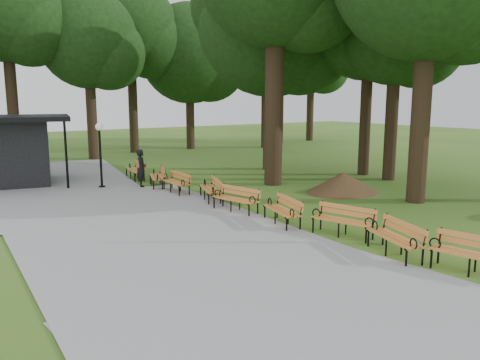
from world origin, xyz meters
TOP-DOWN VIEW (x-y plane):
  - ground at (0.00, 0.00)m, footprint 100.00×100.00m
  - path at (-4.00, 3.00)m, footprint 12.00×38.00m
  - person at (-1.21, 11.02)m, footprint 0.60×0.72m
  - kiosk at (-6.00, 15.13)m, footprint 5.77×5.29m
  - lamp_post at (-2.69, 11.88)m, footprint 0.32×0.32m
  - dirt_mound at (5.24, 5.30)m, footprint 2.73×2.73m
  - bench_1 at (0.66, -2.86)m, footprint 1.05×1.99m
  - bench_2 at (0.31, -1.04)m, footprint 1.21×2.00m
  - bench_3 at (0.50, 0.86)m, footprint 1.14×2.00m
  - bench_4 at (-0.12, 2.79)m, footprint 1.11×2.00m
  - bench_5 at (-0.39, 4.95)m, footprint 1.04×1.99m
  - bench_6 at (-0.12, 7.05)m, footprint 1.24×2.00m
  - bench_7 at (-0.55, 9.12)m, footprint 0.70×1.92m
  - bench_8 at (-0.60, 10.80)m, footprint 1.23×2.00m
  - bench_9 at (-0.63, 13.20)m, footprint 0.90×1.97m
  - lawn_tree_1 at (9.38, 6.24)m, footprint 5.55×5.55m
  - lawn_tree_4 at (6.83, 12.22)m, footprint 7.81×7.81m
  - lawn_tree_5 at (9.56, 7.96)m, footprint 6.21×6.21m
  - tree_backdrop at (6.55, 22.96)m, footprint 36.27×10.12m

SIDE VIEW (x-z plane):
  - ground at x=0.00m, z-range 0.00..0.00m
  - path at x=-4.00m, z-range 0.00..0.06m
  - dirt_mound at x=5.24m, z-range 0.00..0.84m
  - bench_1 at x=0.66m, z-range 0.00..0.88m
  - bench_2 at x=0.31m, z-range 0.00..0.88m
  - bench_3 at x=0.50m, z-range 0.00..0.88m
  - bench_4 at x=-0.12m, z-range 0.00..0.88m
  - bench_5 at x=-0.39m, z-range 0.00..0.88m
  - bench_6 at x=-0.12m, z-range 0.00..0.88m
  - bench_7 at x=-0.55m, z-range 0.00..0.88m
  - bench_8 at x=-0.60m, z-range 0.00..0.88m
  - bench_9 at x=-0.63m, z-range 0.00..0.88m
  - person at x=-1.21m, z-range 0.00..1.68m
  - kiosk at x=-6.00m, z-range 0.00..3.09m
  - lamp_post at x=-2.69m, z-range 0.64..3.46m
  - lawn_tree_1 at x=9.38m, z-range 2.16..12.14m
  - lawn_tree_5 at x=9.56m, z-range 2.31..13.22m
  - lawn_tree_4 at x=6.83m, z-range 1.92..13.64m
  - tree_backdrop at x=6.55m, z-range 0.00..16.64m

